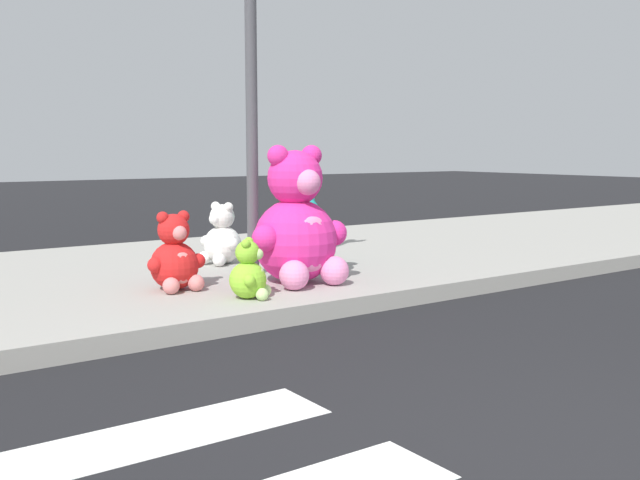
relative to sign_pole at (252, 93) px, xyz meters
The scene contains 7 objects.
sidewalk 2.19m from the sign_pole, 141.29° to the left, with size 28.00×4.40×0.15m, color #9E9B93.
sign_pole is the anchor object (origin of this frame).
plush_pink_large 1.35m from the sign_pole, 78.88° to the right, with size 0.94×0.83×1.22m.
plush_white 1.63m from the sign_pole, 85.63° to the left, with size 0.46×0.48×0.64m.
plush_teal 1.62m from the sign_pole, 19.86° to the left, with size 0.50×0.52×0.72m.
plush_red 1.72m from the sign_pole, 163.72° to the right, with size 0.52×0.45×0.67m.
plush_lime 1.86m from the sign_pole, 121.57° to the right, with size 0.35×0.34×0.49m.
Camera 1 is at (-2.38, -1.48, 1.34)m, focal length 40.42 mm.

